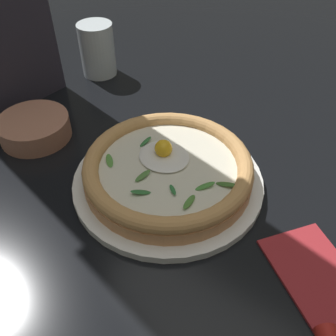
{
  "coord_description": "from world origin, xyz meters",
  "views": [
    {
      "loc": [
        0.2,
        -0.36,
        0.41
      ],
      "look_at": [
        -0.04,
        -0.03,
        0.03
      ],
      "focal_mm": 39.96,
      "sensor_mm": 36.0,
      "label": 1
    }
  ],
  "objects_px": {
    "pizza": "(168,168)",
    "folded_napkin": "(318,276)",
    "side_bowl": "(35,128)",
    "drinking_glass": "(98,53)"
  },
  "relations": [
    {
      "from": "pizza",
      "to": "folded_napkin",
      "type": "height_order",
      "value": "pizza"
    },
    {
      "from": "side_bowl",
      "to": "folded_napkin",
      "type": "bearing_deg",
      "value": 2.05
    },
    {
      "from": "drinking_glass",
      "to": "folded_napkin",
      "type": "relative_size",
      "value": 0.78
    },
    {
      "from": "side_bowl",
      "to": "folded_napkin",
      "type": "height_order",
      "value": "side_bowl"
    },
    {
      "from": "pizza",
      "to": "folded_napkin",
      "type": "relative_size",
      "value": 1.79
    },
    {
      "from": "pizza",
      "to": "folded_napkin",
      "type": "distance_m",
      "value": 0.25
    },
    {
      "from": "pizza",
      "to": "folded_napkin",
      "type": "bearing_deg",
      "value": -5.64
    },
    {
      "from": "side_bowl",
      "to": "drinking_glass",
      "type": "relative_size",
      "value": 1.12
    },
    {
      "from": "folded_napkin",
      "to": "side_bowl",
      "type": "bearing_deg",
      "value": -177.95
    },
    {
      "from": "drinking_glass",
      "to": "folded_napkin",
      "type": "xyz_separation_m",
      "value": [
        0.57,
        -0.21,
        -0.04
      ]
    }
  ]
}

